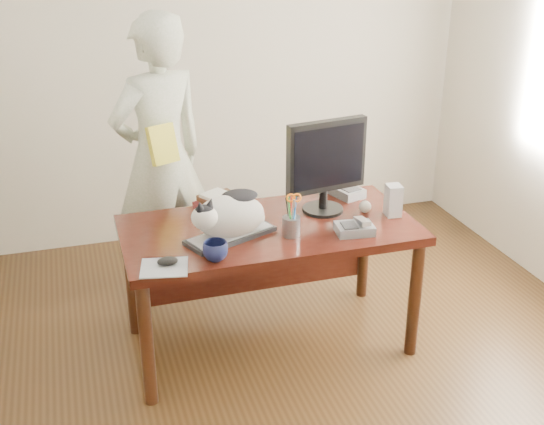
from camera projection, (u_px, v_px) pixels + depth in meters
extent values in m
plane|color=black|center=(304.00, 405.00, 3.49)|extent=(4.50, 4.50, 0.00)
plane|color=white|center=(203.00, 59.00, 4.92)|extent=(4.00, 0.00, 4.00)
cube|color=black|center=(269.00, 230.00, 3.73)|extent=(1.60, 0.80, 0.05)
cylinder|color=black|center=(147.00, 345.00, 3.38)|extent=(0.07, 0.07, 0.70)
cylinder|color=black|center=(415.00, 299.00, 3.78)|extent=(0.07, 0.07, 0.70)
cylinder|color=black|center=(131.00, 280.00, 3.97)|extent=(0.07, 0.07, 0.70)
cylinder|color=black|center=(364.00, 247.00, 4.37)|extent=(0.07, 0.07, 0.70)
cube|color=black|center=(252.00, 254.00, 4.17)|extent=(1.45, 0.03, 0.50)
cube|color=black|center=(230.00, 236.00, 3.57)|extent=(0.52, 0.36, 0.02)
cube|color=#B5B5BB|center=(230.00, 233.00, 3.57)|extent=(0.48, 0.31, 0.01)
ellipsoid|color=silver|center=(230.00, 216.00, 3.53)|extent=(0.43, 0.35, 0.23)
ellipsoid|color=silver|center=(205.00, 217.00, 3.39)|extent=(0.17, 0.17, 0.13)
ellipsoid|color=black|center=(204.00, 210.00, 3.38)|extent=(0.12, 0.12, 0.05)
cone|color=black|center=(200.00, 207.00, 3.34)|extent=(0.08, 0.08, 0.08)
cone|color=black|center=(210.00, 204.00, 3.37)|extent=(0.08, 0.07, 0.08)
ellipsoid|color=black|center=(240.00, 196.00, 3.53)|extent=(0.24, 0.22, 0.05)
cylinder|color=silver|center=(251.00, 217.00, 3.70)|extent=(0.15, 0.12, 0.05)
cylinder|color=black|center=(323.00, 209.00, 3.90)|extent=(0.27, 0.27, 0.02)
cylinder|color=black|center=(323.00, 199.00, 3.88)|extent=(0.05, 0.05, 0.11)
cube|color=black|center=(326.00, 156.00, 3.75)|extent=(0.48, 0.13, 0.40)
cube|color=black|center=(329.00, 157.00, 3.73)|extent=(0.43, 0.07, 0.34)
cylinder|color=gray|center=(291.00, 226.00, 3.58)|extent=(0.11, 0.11, 0.11)
cylinder|color=black|center=(288.00, 210.00, 3.56)|extent=(0.04, 0.03, 0.16)
cylinder|color=blue|center=(295.00, 212.00, 3.54)|extent=(0.03, 0.03, 0.16)
cylinder|color=#B52519|center=(291.00, 209.00, 3.56)|extent=(0.02, 0.04, 0.16)
cylinder|color=#167120|center=(290.00, 212.00, 3.53)|extent=(0.02, 0.03, 0.16)
cylinder|color=#B7B7BC|center=(293.00, 209.00, 3.54)|extent=(0.02, 0.03, 0.12)
cylinder|color=#B7B7BC|center=(295.00, 209.00, 3.54)|extent=(0.02, 0.03, 0.12)
torus|color=orange|center=(291.00, 198.00, 3.51)|extent=(0.05, 0.03, 0.05)
torus|color=orange|center=(297.00, 198.00, 3.51)|extent=(0.05, 0.03, 0.05)
cube|color=#A0A6AC|center=(164.00, 267.00, 3.27)|extent=(0.26, 0.24, 0.01)
ellipsoid|color=black|center=(167.00, 261.00, 3.28)|extent=(0.11, 0.08, 0.04)
imported|color=black|center=(215.00, 251.00, 3.33)|extent=(0.17, 0.17, 0.10)
cube|color=slate|center=(354.00, 229.00, 3.62)|extent=(0.21, 0.16, 0.05)
cube|color=#3A3A3C|center=(349.00, 225.00, 3.60)|extent=(0.09, 0.11, 0.01)
cube|color=#B7B7BC|center=(362.00, 221.00, 3.62)|extent=(0.07, 0.17, 0.06)
cube|color=#A1A1A3|center=(393.00, 200.00, 3.81)|extent=(0.09, 0.10, 0.18)
sphere|color=beige|center=(365.00, 207.00, 3.87)|extent=(0.07, 0.07, 0.07)
cube|color=#541617|center=(217.00, 204.00, 3.95)|extent=(0.28, 0.25, 0.04)
cube|color=#50311B|center=(219.00, 198.00, 3.94)|extent=(0.25, 0.21, 0.03)
cube|color=white|center=(215.00, 195.00, 3.92)|extent=(0.18, 0.17, 0.02)
cube|color=slate|center=(347.00, 192.00, 4.10)|extent=(0.20, 0.23, 0.05)
cube|color=#3A3A3C|center=(350.00, 189.00, 4.07)|extent=(0.12, 0.12, 0.01)
imported|color=white|center=(160.00, 158.00, 4.27)|extent=(0.78, 0.66, 1.81)
cube|color=gold|center=(163.00, 144.00, 4.07)|extent=(0.20, 0.16, 0.24)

